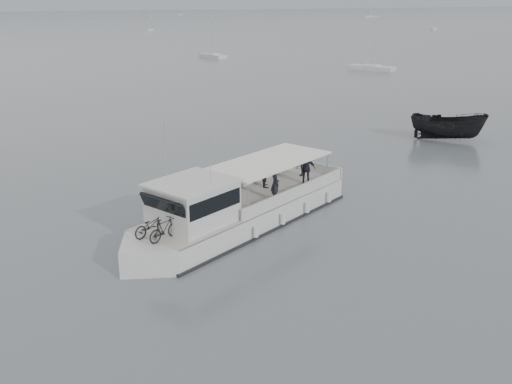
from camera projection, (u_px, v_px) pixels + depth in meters
name	position (u px, v px, depth m)	size (l,w,h in m)	color
ground	(233.00, 250.00, 26.20)	(1400.00, 1400.00, 0.00)	#545D63
tour_boat	(231.00, 211.00, 28.07)	(14.12, 8.32, 6.11)	silver
dark_motorboat	(448.00, 126.00, 45.92)	(2.23, 5.94, 2.29)	black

